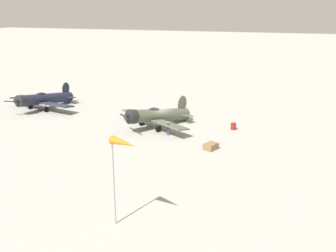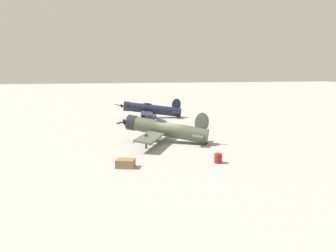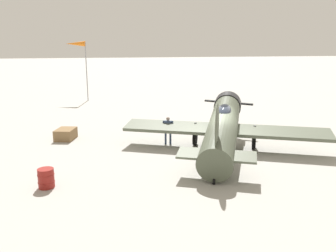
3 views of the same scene
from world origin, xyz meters
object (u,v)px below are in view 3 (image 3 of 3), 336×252
Objects in this scene: equipment_crate at (66,134)px; fuel_drum at (46,178)px; windsock_mast at (76,46)px; ground_crew_mechanic at (168,128)px; airplane_foreground at (223,126)px.

fuel_drum is at bearing -96.63° from equipment_crate.
windsock_mast reaches higher than fuel_drum.
ground_crew_mechanic is 6.53m from equipment_crate.
ground_crew_mechanic is 20.49m from windsock_mast.
airplane_foreground reaches higher than ground_crew_mechanic.
windsock_mast is (2.60, 24.22, 5.40)m from fuel_drum.
airplane_foreground is at bearing -33.45° from equipment_crate.
airplane_foreground is 6.47× the size of ground_crew_mechanic.
windsock_mast is at bearing -138.80° from ground_crew_mechanic.
fuel_drum is at bearing 134.45° from airplane_foreground.
fuel_drum is (-9.05, -2.27, -1.08)m from airplane_foreground.
windsock_mast is at bearing 83.88° from fuel_drum.
windsock_mast reaches higher than airplane_foreground.
ground_crew_mechanic reaches higher than fuel_drum.
equipment_crate is (-8.16, 5.39, -1.14)m from airplane_foreground.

